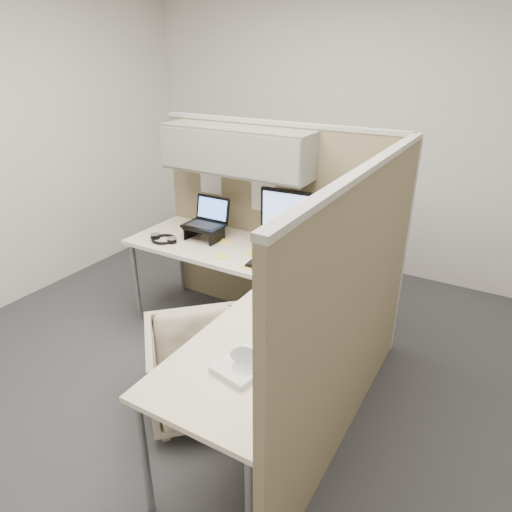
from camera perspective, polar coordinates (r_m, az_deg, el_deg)
The scene contains 20 objects.
ground at distance 3.35m, azimuth -3.76°, elevation -14.56°, with size 4.50×4.50×0.00m, color #2F2F33.
partition_back at distance 3.57m, azimuth 0.30°, elevation 8.03°, with size 2.00×0.36×1.63m.
partition_right at distance 2.51m, azimuth 12.32°, elevation -7.09°, with size 0.07×2.03×1.63m.
desk at distance 3.00m, azimuth -0.79°, elevation -3.78°, with size 2.00×1.98×0.73m.
office_chair at distance 2.92m, azimuth -7.03°, elevation -13.40°, with size 0.62×0.58×0.64m, color #C0B099.
monitor_left at distance 3.32m, azimuth 4.16°, elevation 5.00°, with size 0.44×0.20×0.47m.
monitor_right at distance 3.07m, azimuth 11.05°, elevation 2.96°, with size 0.35×0.32×0.47m.
laptop_station at distance 3.62m, azimuth -6.27°, elevation 4.05°, with size 0.31×0.26×0.32m.
keyboard at distance 3.12m, azimuth 2.55°, elevation -1.52°, with size 0.41×0.14×0.02m, color black.
mouse at distance 2.95m, azimuth 6.63°, elevation -3.17°, with size 0.10×0.06×0.03m, color black.
travel_mug at distance 3.25m, azimuth 8.47°, elevation 0.89°, with size 0.09×0.09×0.18m.
soda_can_green at distance 2.83m, azimuth 10.00°, elevation -3.72°, with size 0.07×0.07×0.12m, color #1E3FA5.
soda_can_silver at distance 3.09m, azimuth 10.71°, elevation -1.23°, with size 0.07×0.07×0.12m, color #1E3FA5.
sticky_note_c at distance 3.58m, azimuth -3.83°, elevation 1.87°, with size 0.08×0.08×0.01m, color yellow.
sticky_note_b at distance 3.16m, azimuth -0.88°, elevation -1.27°, with size 0.08×0.08×0.01m, color yellow.
sticky_note_a at distance 3.32m, azimuth -4.23°, elevation -0.04°, with size 0.08×0.08×0.01m, color yellow.
sticky_note_d at distance 3.37m, azimuth -0.70°, elevation 0.40°, with size 0.08×0.08×0.01m, color yellow.
headphones at distance 3.66m, azimuth -11.48°, elevation 2.11°, with size 0.24×0.19×0.04m.
paper_stack at distance 2.21m, azimuth -1.50°, elevation -13.49°, with size 0.25×0.30×0.03m.
desk_clock at distance 2.50m, azimuth 4.55°, elevation -7.68°, with size 0.08×0.11×0.10m.
Camera 1 is at (1.49, -2.13, 2.11)m, focal length 32.00 mm.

